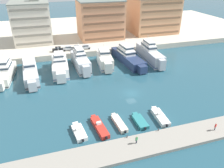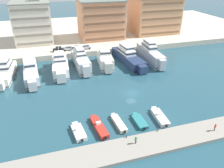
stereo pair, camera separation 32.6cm
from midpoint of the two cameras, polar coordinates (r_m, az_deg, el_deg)
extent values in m
plane|color=#234C5B|center=(60.69, 5.26, -2.46)|extent=(400.00, 400.00, 0.00)
cube|color=beige|center=(120.10, -6.72, 13.51)|extent=(180.00, 70.00, 2.17)
cube|color=gray|center=(46.30, 14.56, -13.95)|extent=(120.00, 5.85, 0.68)
cube|color=silver|center=(75.98, -25.82, 2.42)|extent=(5.38, 15.26, 2.84)
cube|color=silver|center=(68.61, -27.19, -0.47)|extent=(2.42, 2.23, 2.42)
cube|color=black|center=(76.34, -25.68, 1.80)|extent=(5.43, 15.41, 0.24)
cube|color=white|center=(76.16, -26.00, 4.29)|extent=(3.72, 6.54, 1.62)
cube|color=#233342|center=(76.10, -26.03, 4.40)|extent=(3.77, 6.60, 0.58)
cube|color=white|center=(75.64, -26.24, 5.32)|extent=(2.90, 5.10, 1.36)
cube|color=#233342|center=(75.60, -26.26, 5.41)|extent=(2.94, 5.15, 0.49)
cylinder|color=silver|center=(75.99, -26.34, 6.68)|extent=(0.16, 0.16, 1.80)
cube|color=silver|center=(83.31, -24.68, 4.32)|extent=(3.53, 1.20, 0.20)
cube|color=silver|center=(74.13, -20.32, 3.14)|extent=(5.48, 19.32, 3.33)
cube|color=silver|center=(64.58, -19.89, -0.39)|extent=(2.42, 2.23, 2.83)
cube|color=black|center=(74.56, -20.19, 2.39)|extent=(5.54, 19.51, 0.24)
cube|color=white|center=(74.51, -20.70, 5.35)|extent=(3.79, 8.22, 1.79)
cube|color=#233342|center=(74.45, -20.72, 5.48)|extent=(3.84, 8.30, 0.64)
cylinder|color=silver|center=(75.03, -20.96, 6.93)|extent=(0.16, 0.16, 1.80)
cube|color=silver|center=(83.68, -20.57, 5.32)|extent=(3.58, 1.15, 0.20)
cube|color=white|center=(74.52, -13.18, 4.44)|extent=(5.76, 14.58, 3.60)
cube|color=white|center=(66.92, -12.95, 1.78)|extent=(2.87, 2.63, 3.06)
cube|color=#334C7F|center=(74.98, -13.08, 3.62)|extent=(5.82, 14.73, 0.24)
cube|color=white|center=(74.60, -13.41, 6.50)|extent=(4.20, 6.23, 1.36)
cube|color=#233342|center=(74.55, -13.42, 6.60)|extent=(4.26, 6.29, 0.49)
cube|color=white|center=(74.14, -13.52, 7.47)|extent=(3.28, 4.86, 1.32)
cube|color=#233342|center=(74.10, -13.53, 7.56)|extent=(3.32, 4.90, 0.47)
cylinder|color=silver|center=(74.49, -13.67, 8.82)|extent=(0.16, 0.16, 1.80)
cube|color=white|center=(81.88, -13.29, 5.97)|extent=(4.26, 1.14, 0.20)
cube|color=silver|center=(76.25, -8.02, 5.71)|extent=(4.79, 14.71, 4.22)
cube|color=silver|center=(68.83, -6.54, 3.40)|extent=(2.34, 2.15, 3.59)
cube|color=black|center=(76.77, -7.95, 4.77)|extent=(4.84, 14.86, 0.24)
cube|color=white|center=(76.25, -8.33, 7.96)|extent=(3.48, 6.25, 1.41)
cube|color=#233342|center=(76.20, -8.34, 8.06)|extent=(3.52, 6.31, 0.51)
cube|color=white|center=(75.82, -8.40, 8.88)|extent=(2.71, 4.88, 1.19)
cube|color=#233342|center=(75.78, -8.41, 8.96)|extent=(2.75, 4.92, 0.43)
cylinder|color=silver|center=(76.21, -8.63, 10.15)|extent=(0.16, 0.16, 1.80)
cube|color=silver|center=(83.66, -9.13, 6.97)|extent=(3.51, 1.07, 0.20)
cube|color=silver|center=(77.51, -1.74, 6.27)|extent=(5.51, 12.49, 3.99)
cube|color=silver|center=(71.08, -0.79, 4.29)|extent=(2.58, 2.39, 3.39)
cube|color=#334C7F|center=(78.00, -1.72, 5.38)|extent=(5.56, 12.61, 0.24)
cube|color=white|center=(77.36, -1.88, 8.46)|extent=(3.86, 5.40, 1.68)
cube|color=#233342|center=(77.30, -1.88, 8.58)|extent=(3.91, 5.45, 0.61)
cylinder|color=silver|center=(77.51, -2.00, 9.86)|extent=(0.16, 0.16, 1.80)
cube|color=silver|center=(83.84, -2.48, 7.30)|extent=(3.74, 1.26, 0.20)
cube|color=navy|center=(80.80, 4.30, 6.74)|extent=(6.66, 19.95, 2.98)
cube|color=navy|center=(71.91, 8.08, 3.84)|extent=(2.93, 2.70, 2.53)
cube|color=#192347|center=(81.15, 4.27, 6.10)|extent=(6.73, 20.15, 0.24)
cube|color=white|center=(81.23, 3.90, 8.63)|extent=(4.57, 8.54, 1.71)
cube|color=#233342|center=(81.17, 3.90, 8.74)|extent=(4.63, 8.62, 0.62)
cube|color=white|center=(80.72, 3.94, 9.69)|extent=(3.57, 6.66, 1.46)
cube|color=#233342|center=(80.68, 3.94, 9.79)|extent=(3.61, 6.73, 0.52)
cylinder|color=silver|center=(81.29, 3.59, 11.04)|extent=(0.16, 0.16, 1.80)
cube|color=navy|center=(89.75, 1.41, 8.54)|extent=(4.27, 1.27, 0.20)
cube|color=silver|center=(83.27, 10.00, 7.51)|extent=(4.64, 18.56, 4.25)
cube|color=silver|center=(74.83, 13.08, 4.91)|extent=(2.23, 2.04, 3.61)
cube|color=#334C7F|center=(83.75, 9.92, 6.62)|extent=(4.69, 18.74, 0.24)
cube|color=white|center=(83.49, 9.78, 9.75)|extent=(3.35, 7.85, 1.71)
cube|color=#233342|center=(83.44, 9.79, 9.86)|extent=(3.40, 7.93, 0.62)
cube|color=white|center=(83.06, 9.86, 10.69)|extent=(2.62, 6.12, 1.17)
cube|color=#233342|center=(83.03, 9.87, 10.77)|extent=(2.65, 6.19, 0.42)
cylinder|color=silver|center=(83.66, 9.63, 11.90)|extent=(0.16, 0.16, 1.80)
cube|color=silver|center=(91.93, 7.53, 9.02)|extent=(3.35, 1.03, 0.20)
cube|color=white|center=(46.85, -8.47, -12.45)|extent=(2.74, 5.22, 0.91)
cube|color=white|center=(49.08, -9.42, -10.37)|extent=(1.31, 1.11, 0.77)
cube|color=silver|center=(46.65, -8.66, -11.47)|extent=(1.26, 0.73, 0.59)
cube|color=#283847|center=(46.81, -8.76, -11.18)|extent=(1.10, 0.20, 0.35)
cube|color=black|center=(44.78, -7.52, -14.38)|extent=(0.39, 0.32, 0.60)
cube|color=red|center=(47.65, -3.14, -11.24)|extent=(2.64, 7.30, 1.01)
cube|color=red|center=(50.61, -4.73, -8.64)|extent=(1.10, 0.93, 0.86)
cube|color=silver|center=(47.56, -3.39, -10.13)|extent=(1.07, 0.71, 0.57)
cube|color=#283847|center=(47.71, -3.51, -9.85)|extent=(0.92, 0.18, 0.34)
cube|color=black|center=(44.88, -1.40, -13.88)|extent=(0.39, 0.32, 0.60)
cube|color=beige|center=(48.75, 2.01, -10.27)|extent=(2.08, 6.12, 0.87)
cube|color=beige|center=(51.20, 0.54, -8.13)|extent=(0.95, 0.80, 0.74)
cube|color=black|center=(46.41, 3.59, -12.38)|extent=(0.38, 0.31, 0.60)
cube|color=teal|center=(49.67, 7.48, -9.76)|extent=(2.22, 4.90, 0.79)
cube|color=teal|center=(51.74, 6.17, -7.94)|extent=(1.20, 0.99, 0.67)
cube|color=black|center=(47.76, 8.80, -11.42)|extent=(0.36, 0.28, 0.60)
cube|color=white|center=(51.58, 12.62, -8.53)|extent=(2.47, 6.30, 0.99)
cube|color=white|center=(54.14, 11.07, -6.42)|extent=(1.21, 1.01, 0.84)
cube|color=silver|center=(51.50, 12.49, -7.58)|extent=(1.19, 0.67, 0.47)
cube|color=#283847|center=(51.66, 12.37, -7.34)|extent=(1.06, 0.14, 0.28)
cube|color=black|center=(49.22, 14.25, -10.54)|extent=(0.38, 0.30, 0.60)
cube|color=black|center=(87.80, -13.76, 8.73)|extent=(4.18, 1.90, 0.80)
cube|color=black|center=(87.57, -13.72, 9.20)|extent=(2.17, 1.66, 0.68)
cube|color=#1E2833|center=(87.57, -13.72, 9.20)|extent=(2.13, 1.67, 0.37)
cylinder|color=black|center=(87.14, -14.60, 8.20)|extent=(0.65, 0.25, 0.64)
cylinder|color=black|center=(88.75, -14.63, 8.56)|extent=(0.65, 0.25, 0.64)
cylinder|color=black|center=(87.13, -12.82, 8.41)|extent=(0.65, 0.25, 0.64)
cylinder|color=black|center=(88.74, -12.87, 8.76)|extent=(0.65, 0.25, 0.64)
cube|color=#B7BCC1|center=(88.17, -11.29, 9.07)|extent=(4.12, 1.74, 0.80)
cube|color=#B7BCC1|center=(87.95, -11.23, 9.54)|extent=(2.11, 1.58, 0.68)
cube|color=#1E2833|center=(87.95, -11.23, 9.54)|extent=(2.07, 1.59, 0.37)
cylinder|color=black|center=(87.40, -12.09, 8.55)|extent=(0.64, 0.23, 0.64)
cylinder|color=black|center=(89.01, -12.19, 8.89)|extent=(0.64, 0.23, 0.64)
cylinder|color=black|center=(87.60, -10.32, 8.76)|extent=(0.64, 0.23, 0.64)
cylinder|color=black|center=(89.21, -10.45, 9.10)|extent=(0.64, 0.23, 0.64)
cube|color=slate|center=(87.90, -9.06, 9.21)|extent=(4.17, 1.89, 0.80)
cube|color=slate|center=(87.68, -8.99, 9.67)|extent=(2.17, 1.66, 0.68)
cube|color=#1E2833|center=(87.68, -8.99, 9.67)|extent=(2.13, 1.67, 0.37)
cylinder|color=black|center=(87.12, -9.87, 8.69)|extent=(0.65, 0.25, 0.64)
cylinder|color=black|center=(88.73, -9.97, 9.04)|extent=(0.65, 0.25, 0.64)
cylinder|color=black|center=(87.34, -8.09, 8.88)|extent=(0.65, 0.25, 0.64)
cylinder|color=black|center=(88.94, -8.22, 9.22)|extent=(0.65, 0.25, 0.64)
cube|color=#B7BCC1|center=(88.58, -6.77, 9.51)|extent=(4.10, 1.71, 0.80)
cube|color=#B7BCC1|center=(88.37, -6.70, 9.97)|extent=(2.10, 1.56, 0.68)
cube|color=#1E2833|center=(88.37, -6.70, 9.97)|extent=(2.06, 1.58, 0.37)
cylinder|color=black|center=(87.70, -7.52, 9.00)|extent=(0.64, 0.22, 0.64)
cylinder|color=black|center=(89.29, -7.72, 9.33)|extent=(0.64, 0.22, 0.64)
cylinder|color=black|center=(88.14, -5.78, 9.19)|extent=(0.64, 0.22, 0.64)
cylinder|color=black|center=(89.72, -6.00, 9.52)|extent=(0.64, 0.22, 0.64)
cube|color=silver|center=(102.28, -19.92, 14.91)|extent=(15.04, 17.40, 16.31)
cube|color=gray|center=(95.30, -19.36, 10.03)|extent=(13.84, 0.24, 0.90)
cube|color=gray|center=(94.44, -19.68, 11.91)|extent=(13.84, 0.24, 0.90)
cube|color=gray|center=(93.68, -20.00, 13.82)|extent=(13.84, 0.24, 0.90)
cube|color=gray|center=(93.03, -20.34, 15.75)|extent=(13.84, 0.24, 0.90)
cube|color=gray|center=(92.49, -20.68, 17.71)|extent=(13.84, 0.24, 0.90)
cube|color=gray|center=(100.96, -20.72, 19.50)|extent=(15.34, 17.75, 0.40)
cube|color=tan|center=(102.66, -2.88, 16.49)|extent=(19.01, 15.53, 16.26)
cube|color=brown|center=(96.80, -1.62, 11.84)|extent=(17.49, 0.24, 0.90)
cube|color=brown|center=(95.95, -1.64, 13.71)|extent=(17.49, 0.24, 0.90)
cube|color=brown|center=(95.21, -1.67, 15.60)|extent=(17.49, 0.24, 0.90)
cube|color=brown|center=(94.57, -1.70, 17.53)|extent=(17.49, 0.24, 0.90)
cube|color=brown|center=(94.04, -1.73, 19.48)|extent=(17.49, 0.24, 0.90)
cube|color=slate|center=(101.35, -3.00, 21.11)|extent=(19.39, 15.84, 0.40)
cube|color=tan|center=(114.18, 10.88, 17.26)|extent=(21.50, 17.48, 16.46)
cube|color=brown|center=(107.98, 12.70, 12.90)|extent=(19.78, 0.24, 0.90)
cube|color=brown|center=(107.21, 12.89, 14.59)|extent=(19.78, 0.24, 0.90)
cube|color=brown|center=(106.54, 13.08, 16.31)|extent=(19.78, 0.24, 0.90)
cube|color=brown|center=(105.97, 13.28, 18.05)|extent=(19.78, 0.24, 0.90)
cube|color=brown|center=(105.49, 13.49, 19.80)|extent=(19.78, 0.24, 0.90)
cylinder|color=#282D3D|center=(51.10, 25.44, -10.49)|extent=(0.14, 0.14, 0.85)
cylinder|color=#282D3D|center=(50.97, 25.36, -10.58)|extent=(0.14, 0.14, 0.85)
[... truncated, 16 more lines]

